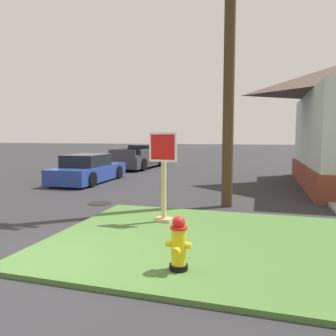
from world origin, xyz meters
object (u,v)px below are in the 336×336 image
Objects in this scene: fire_hydrant at (179,245)px; utility_pole at (230,18)px; stop_sign at (163,180)px; pickup_truck_charcoal at (140,158)px; parked_sedan_blue at (88,170)px; manhole_cover at (100,203)px.

utility_pole reaches higher than fire_hydrant.
stop_sign is 0.39× the size of pickup_truck_charcoal.
stop_sign is at bearing -116.55° from utility_pole.
pickup_truck_charcoal is at bearing 90.98° from parked_sedan_blue.
manhole_cover is 4.92m from parked_sedan_blue.
parked_sedan_blue is at bearing 132.61° from stop_sign.
manhole_cover is at bearing -55.92° from parked_sedan_blue.
utility_pole is at bearing 10.44° from manhole_cover.
stop_sign is 2.93× the size of manhole_cover.
manhole_cover is at bearing 130.17° from fire_hydrant.
manhole_cover is 6.52m from utility_pole.
utility_pole reaches higher than pickup_truck_charcoal.
parked_sedan_blue is 6.63m from pickup_truck_charcoal.
pickup_truck_charcoal reaches higher than fire_hydrant.
pickup_truck_charcoal is (-5.41, 12.39, -0.43)m from stop_sign.
fire_hydrant is 2.76m from stop_sign.
utility_pole is (0.19, 4.90, 4.84)m from fire_hydrant.
stop_sign is 3.24m from manhole_cover.
manhole_cover is 11.08m from pickup_truck_charcoal.
manhole_cover is at bearing -169.56° from utility_pole.
parked_sedan_blue is at bearing 152.63° from utility_pole.
utility_pole is at bearing -56.53° from pickup_truck_charcoal.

